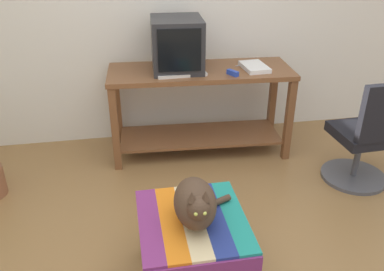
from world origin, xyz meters
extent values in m
cube|color=brown|center=(-0.47, 1.40, 0.37)|extent=(0.06, 0.06, 0.74)
cube|color=brown|center=(1.01, 1.32, 0.37)|extent=(0.06, 0.06, 0.74)
cube|color=brown|center=(1.04, 1.80, 0.37)|extent=(0.06, 0.06, 0.74)
cube|color=brown|center=(-0.44, 1.88, 0.37)|extent=(0.06, 0.06, 0.74)
cube|color=brown|center=(0.28, 1.60, 0.15)|extent=(1.46, 0.56, 0.02)
cube|color=brown|center=(0.28, 1.60, 0.76)|extent=(1.59, 0.65, 0.04)
cube|color=#28282B|center=(0.09, 1.64, 0.79)|extent=(0.31, 0.33, 0.02)
cube|color=#28282B|center=(0.09, 1.64, 0.99)|extent=(0.44, 0.47, 0.43)
cube|color=black|center=(0.08, 1.41, 1.00)|extent=(0.34, 0.03, 0.33)
cube|color=beige|center=(0.10, 1.48, 0.79)|extent=(0.40, 0.16, 0.02)
cube|color=white|center=(0.74, 1.53, 0.80)|extent=(0.21, 0.31, 0.04)
cube|color=#7A664C|center=(-0.06, 0.09, 0.21)|extent=(0.56, 0.59, 0.43)
cube|color=#7A2D6B|center=(-0.29, 0.09, 0.44)|extent=(0.12, 0.63, 0.02)
cube|color=orange|center=(-0.18, 0.09, 0.44)|extent=(0.12, 0.63, 0.02)
cube|color=beige|center=(-0.06, 0.09, 0.44)|extent=(0.12, 0.63, 0.02)
cube|color=navy|center=(0.06, 0.09, 0.44)|extent=(0.12, 0.63, 0.02)
cube|color=#1E897A|center=(0.17, 0.09, 0.44)|extent=(0.12, 0.63, 0.02)
ellipsoid|color=#473323|center=(-0.05, 0.07, 0.56)|extent=(0.24, 0.36, 0.24)
sphere|color=#473323|center=(-0.05, -0.06, 0.63)|extent=(0.12, 0.12, 0.12)
cylinder|color=#473323|center=(0.05, 0.16, 0.47)|extent=(0.27, 0.14, 0.04)
cone|color=#473323|center=(-0.09, -0.06, 0.70)|extent=(0.05, 0.05, 0.06)
cone|color=#473323|center=(-0.02, -0.06, 0.70)|extent=(0.05, 0.05, 0.06)
sphere|color=#C6D151|center=(-0.08, -0.12, 0.64)|extent=(0.02, 0.02, 0.02)
sphere|color=#C6D151|center=(-0.03, -0.12, 0.64)|extent=(0.02, 0.02, 0.02)
cylinder|color=#4C4C51|center=(1.44, 0.91, 0.01)|extent=(0.52, 0.52, 0.03)
cylinder|color=#4C4C51|center=(1.44, 0.91, 0.20)|extent=(0.05, 0.05, 0.34)
cube|color=black|center=(1.44, 0.91, 0.41)|extent=(0.44, 0.44, 0.08)
cube|color=#2342B7|center=(0.51, 1.41, 0.80)|extent=(0.08, 0.11, 0.04)
cylinder|color=#B7B7BC|center=(0.66, 1.64, 0.78)|extent=(0.14, 0.04, 0.01)
camera|label=1|loc=(-0.37, -1.62, 1.86)|focal=37.77mm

